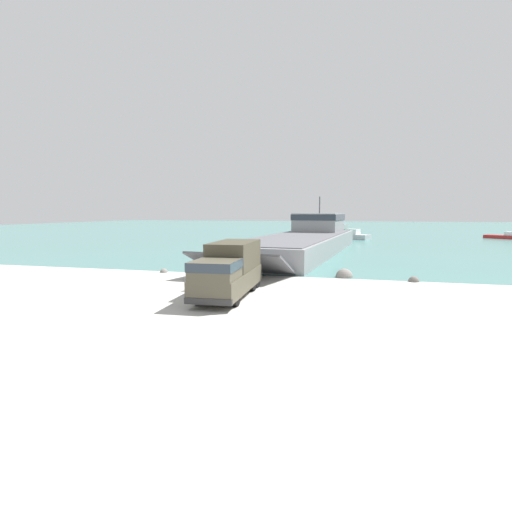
# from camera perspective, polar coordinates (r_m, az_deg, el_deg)

# --- Properties ---
(ground_plane) EXTENTS (240.00, 240.00, 0.00)m
(ground_plane) POSITION_cam_1_polar(r_m,az_deg,el_deg) (25.44, -3.28, -4.69)
(ground_plane) COLOR #B7B5AD
(water_surface) EXTENTS (240.00, 180.00, 0.01)m
(water_surface) POSITION_cam_1_polar(r_m,az_deg,el_deg) (119.82, 10.76, 3.92)
(water_surface) COLOR #477F7A
(water_surface) RESTS_ON ground_plane
(landing_craft) EXTENTS (11.54, 38.68, 7.03)m
(landing_craft) POSITION_cam_1_polar(r_m,az_deg,el_deg) (50.19, 7.12, 2.61)
(landing_craft) COLOR gray
(landing_craft) RESTS_ON ground_plane
(military_truck) EXTENTS (2.75, 7.73, 3.07)m
(military_truck) POSITION_cam_1_polar(r_m,az_deg,el_deg) (23.08, -3.87, -1.89)
(military_truck) COLOR #4C4738
(military_truck) RESTS_ON ground_plane
(soldier_on_ramp) EXTENTS (0.34, 0.49, 1.69)m
(soldier_on_ramp) POSITION_cam_1_polar(r_m,az_deg,el_deg) (25.11, -8.15, -2.63)
(soldier_on_ramp) COLOR #566042
(soldier_on_ramp) RESTS_ON ground_plane
(moored_boat_a) EXTENTS (7.58, 6.84, 1.30)m
(moored_boat_a) POSITION_cam_1_polar(r_m,az_deg,el_deg) (84.65, 32.53, 2.35)
(moored_boat_a) COLOR #B22323
(moored_boat_a) RESTS_ON ground_plane
(moored_boat_b) EXTENTS (7.46, 5.55, 1.78)m
(moored_boat_b) POSITION_cam_1_polar(r_m,az_deg,el_deg) (73.60, 13.36, 2.85)
(moored_boat_b) COLOR #B7BABF
(moored_boat_b) RESTS_ON ground_plane
(moored_boat_c) EXTENTS (5.74, 5.75, 2.05)m
(moored_boat_c) POSITION_cam_1_polar(r_m,az_deg,el_deg) (92.96, 12.43, 3.62)
(moored_boat_c) COLOR #2D7060
(moored_boat_c) RESTS_ON ground_plane
(mooring_bollard) EXTENTS (0.28, 0.28, 0.79)m
(mooring_bollard) POSITION_cam_1_polar(r_m,az_deg,el_deg) (30.27, -8.44, -2.15)
(mooring_bollard) COLOR #333338
(mooring_bollard) RESTS_ON ground_plane
(cargo_crate) EXTENTS (0.70, 0.83, 0.68)m
(cargo_crate) POSITION_cam_1_polar(r_m,az_deg,el_deg) (21.84, -7.69, -5.67)
(cargo_crate) COLOR #566042
(cargo_crate) RESTS_ON ground_plane
(shoreline_rock_a) EXTENTS (1.29, 1.29, 1.29)m
(shoreline_rock_a) POSITION_cam_1_polar(r_m,az_deg,el_deg) (30.56, 12.49, -2.97)
(shoreline_rock_a) COLOR gray
(shoreline_rock_a) RESTS_ON ground_plane
(shoreline_rock_b) EXTENTS (0.63, 0.63, 0.63)m
(shoreline_rock_b) POSITION_cam_1_polar(r_m,az_deg,el_deg) (33.00, -13.02, -2.30)
(shoreline_rock_b) COLOR gray
(shoreline_rock_b) RESTS_ON ground_plane
(shoreline_rock_c) EXTENTS (0.75, 0.75, 0.75)m
(shoreline_rock_c) POSITION_cam_1_polar(r_m,az_deg,el_deg) (30.07, 21.61, -3.42)
(shoreline_rock_c) COLOR #66605B
(shoreline_rock_c) RESTS_ON ground_plane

